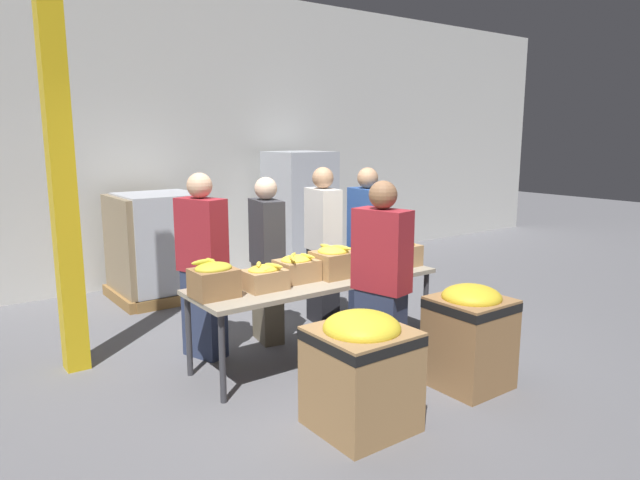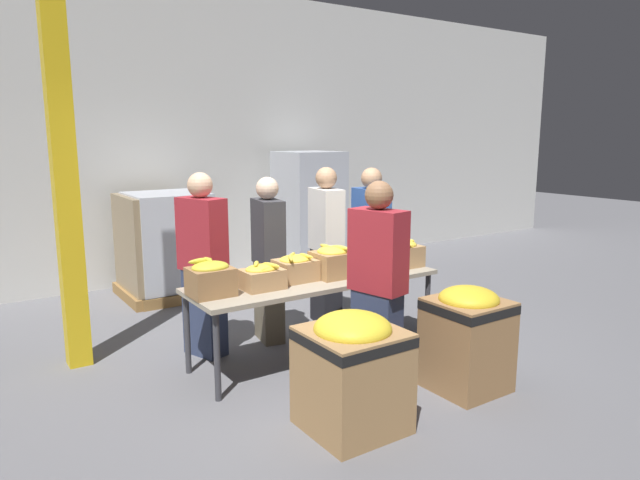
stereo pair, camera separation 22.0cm
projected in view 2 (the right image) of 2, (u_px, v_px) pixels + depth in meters
ground_plane at (315, 357)px, 5.24m from camera, size 30.00×30.00×0.00m
wall_back at (173, 136)px, 7.76m from camera, size 16.00×0.08×4.00m
sorting_table at (315, 284)px, 5.11m from camera, size 2.31×0.74×0.74m
banana_box_0 at (211, 278)px, 4.54m from camera, size 0.34×0.31×0.30m
banana_box_1 at (262, 276)px, 4.75m from camera, size 0.34×0.28×0.23m
banana_box_2 at (295, 267)px, 5.01m from camera, size 0.34×0.33×0.25m
banana_box_3 at (333, 261)px, 5.14m from camera, size 0.34×0.33×0.30m
banana_box_4 at (365, 260)px, 5.39m from camera, size 0.34×0.34×0.23m
banana_box_5 at (402, 253)px, 5.56m from camera, size 0.34×0.33×0.28m
volunteer_0 at (268, 261)px, 5.55m from camera, size 0.29×0.47×1.62m
volunteer_1 at (370, 246)px, 6.16m from camera, size 0.26×0.47×1.67m
volunteer_2 at (326, 247)px, 6.06m from camera, size 0.30×0.48×1.68m
volunteer_3 at (377, 286)px, 4.52m from camera, size 0.32×0.49×1.67m
volunteer_4 at (203, 266)px, 5.17m from camera, size 0.36×0.50×1.69m
donation_bin_0 at (352, 368)px, 3.90m from camera, size 0.63×0.63×0.83m
donation_bin_1 at (467, 335)px, 4.52m from camera, size 0.56×0.56×0.84m
support_pillar at (61, 136)px, 4.72m from camera, size 0.19×0.19×4.00m
pallet_stack_0 at (164, 246)px, 7.15m from camera, size 1.07×1.07×1.29m
pallet_stack_1 at (168, 246)px, 7.11m from camera, size 0.98×0.98×1.31m
pallet_stack_2 at (309, 213)px, 8.39m from camera, size 0.90×0.90×1.77m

